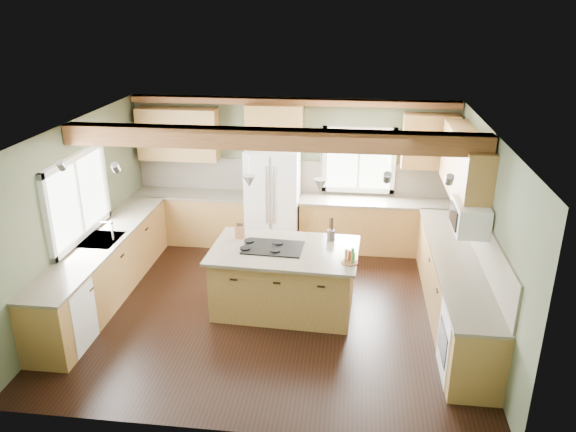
# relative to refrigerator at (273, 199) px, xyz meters

# --- Properties ---
(floor) EXTENTS (5.60, 5.60, 0.00)m
(floor) POSITION_rel_refrigerator_xyz_m (0.30, -2.12, -0.90)
(floor) COLOR black
(floor) RESTS_ON ground
(ceiling) EXTENTS (5.60, 5.60, 0.00)m
(ceiling) POSITION_rel_refrigerator_xyz_m (0.30, -2.12, 1.70)
(ceiling) COLOR silver
(ceiling) RESTS_ON wall_back
(wall_back) EXTENTS (5.60, 0.00, 5.60)m
(wall_back) POSITION_rel_refrigerator_xyz_m (0.30, 0.38, 0.40)
(wall_back) COLOR #49533B
(wall_back) RESTS_ON ground
(wall_left) EXTENTS (0.00, 5.00, 5.00)m
(wall_left) POSITION_rel_refrigerator_xyz_m (-2.50, -2.12, 0.40)
(wall_left) COLOR #49533B
(wall_left) RESTS_ON ground
(wall_right) EXTENTS (0.00, 5.00, 5.00)m
(wall_right) POSITION_rel_refrigerator_xyz_m (3.10, -2.12, 0.40)
(wall_right) COLOR #49533B
(wall_right) RESTS_ON ground
(ceiling_beam) EXTENTS (5.55, 0.26, 0.26)m
(ceiling_beam) POSITION_rel_refrigerator_xyz_m (0.30, -2.08, 1.57)
(ceiling_beam) COLOR #4E2A16
(ceiling_beam) RESTS_ON ceiling
(soffit_trim) EXTENTS (5.55, 0.20, 0.10)m
(soffit_trim) POSITION_rel_refrigerator_xyz_m (0.30, 0.28, 1.64)
(soffit_trim) COLOR #4E2A16
(soffit_trim) RESTS_ON ceiling
(backsplash_back) EXTENTS (5.58, 0.03, 0.58)m
(backsplash_back) POSITION_rel_refrigerator_xyz_m (0.30, 0.36, 0.31)
(backsplash_back) COLOR brown
(backsplash_back) RESTS_ON wall_back
(backsplash_right) EXTENTS (0.03, 3.70, 0.58)m
(backsplash_right) POSITION_rel_refrigerator_xyz_m (3.08, -2.07, 0.31)
(backsplash_right) COLOR brown
(backsplash_right) RESTS_ON wall_right
(base_cab_back_left) EXTENTS (2.02, 0.60, 0.88)m
(base_cab_back_left) POSITION_rel_refrigerator_xyz_m (-1.49, 0.08, -0.46)
(base_cab_back_left) COLOR brown
(base_cab_back_left) RESTS_ON floor
(counter_back_left) EXTENTS (2.06, 0.64, 0.04)m
(counter_back_left) POSITION_rel_refrigerator_xyz_m (-1.49, 0.08, 0.00)
(counter_back_left) COLOR #4E4539
(counter_back_left) RESTS_ON base_cab_back_left
(base_cab_back_right) EXTENTS (2.62, 0.60, 0.88)m
(base_cab_back_right) POSITION_rel_refrigerator_xyz_m (1.79, 0.08, -0.46)
(base_cab_back_right) COLOR brown
(base_cab_back_right) RESTS_ON floor
(counter_back_right) EXTENTS (2.66, 0.64, 0.04)m
(counter_back_right) POSITION_rel_refrigerator_xyz_m (1.79, 0.08, 0.00)
(counter_back_right) COLOR #4E4539
(counter_back_right) RESTS_ON base_cab_back_right
(base_cab_left) EXTENTS (0.60, 3.70, 0.88)m
(base_cab_left) POSITION_rel_refrigerator_xyz_m (-2.20, -2.07, -0.46)
(base_cab_left) COLOR brown
(base_cab_left) RESTS_ON floor
(counter_left) EXTENTS (0.64, 3.74, 0.04)m
(counter_left) POSITION_rel_refrigerator_xyz_m (-2.20, -2.07, 0.00)
(counter_left) COLOR #4E4539
(counter_left) RESTS_ON base_cab_left
(base_cab_right) EXTENTS (0.60, 3.70, 0.88)m
(base_cab_right) POSITION_rel_refrigerator_xyz_m (2.80, -2.07, -0.46)
(base_cab_right) COLOR brown
(base_cab_right) RESTS_ON floor
(counter_right) EXTENTS (0.64, 3.74, 0.04)m
(counter_right) POSITION_rel_refrigerator_xyz_m (2.80, -2.07, 0.00)
(counter_right) COLOR #4E4539
(counter_right) RESTS_ON base_cab_right
(upper_cab_back_left) EXTENTS (1.40, 0.35, 0.90)m
(upper_cab_back_left) POSITION_rel_refrigerator_xyz_m (-1.69, 0.21, 1.05)
(upper_cab_back_left) COLOR brown
(upper_cab_back_left) RESTS_ON wall_back
(upper_cab_over_fridge) EXTENTS (0.96, 0.35, 0.70)m
(upper_cab_over_fridge) POSITION_rel_refrigerator_xyz_m (-0.00, 0.21, 1.25)
(upper_cab_over_fridge) COLOR brown
(upper_cab_over_fridge) RESTS_ON wall_back
(upper_cab_right) EXTENTS (0.35, 2.20, 0.90)m
(upper_cab_right) POSITION_rel_refrigerator_xyz_m (2.92, -1.22, 1.05)
(upper_cab_right) COLOR brown
(upper_cab_right) RESTS_ON wall_right
(upper_cab_back_corner) EXTENTS (0.90, 0.35, 0.90)m
(upper_cab_back_corner) POSITION_rel_refrigerator_xyz_m (2.60, 0.21, 1.05)
(upper_cab_back_corner) COLOR brown
(upper_cab_back_corner) RESTS_ON wall_back
(window_left) EXTENTS (0.04, 1.60, 1.05)m
(window_left) POSITION_rel_refrigerator_xyz_m (-2.48, -2.07, 0.65)
(window_left) COLOR white
(window_left) RESTS_ON wall_left
(window_back) EXTENTS (1.10, 0.04, 1.00)m
(window_back) POSITION_rel_refrigerator_xyz_m (1.45, 0.36, 0.65)
(window_back) COLOR white
(window_back) RESTS_ON wall_back
(sink) EXTENTS (0.50, 0.65, 0.03)m
(sink) POSITION_rel_refrigerator_xyz_m (-2.20, -2.07, 0.01)
(sink) COLOR #262628
(sink) RESTS_ON counter_left
(faucet) EXTENTS (0.02, 0.02, 0.28)m
(faucet) POSITION_rel_refrigerator_xyz_m (-2.02, -2.07, 0.15)
(faucet) COLOR #B2B2B7
(faucet) RESTS_ON sink
(dishwasher) EXTENTS (0.60, 0.60, 0.84)m
(dishwasher) POSITION_rel_refrigerator_xyz_m (-2.19, -3.37, -0.47)
(dishwasher) COLOR white
(dishwasher) RESTS_ON floor
(oven) EXTENTS (0.60, 0.72, 0.84)m
(oven) POSITION_rel_refrigerator_xyz_m (2.79, -3.37, -0.47)
(oven) COLOR white
(oven) RESTS_ON floor
(microwave) EXTENTS (0.40, 0.70, 0.38)m
(microwave) POSITION_rel_refrigerator_xyz_m (2.88, -2.17, 0.65)
(microwave) COLOR white
(microwave) RESTS_ON wall_right
(pendant_left) EXTENTS (0.18, 0.18, 0.16)m
(pendant_left) POSITION_rel_refrigerator_xyz_m (-0.01, -2.06, 0.98)
(pendant_left) COLOR #B2B2B7
(pendant_left) RESTS_ON ceiling
(pendant_right) EXTENTS (0.18, 0.18, 0.16)m
(pendant_right) POSITION_rel_refrigerator_xyz_m (0.94, -2.10, 0.98)
(pendant_right) COLOR #B2B2B7
(pendant_right) RESTS_ON ceiling
(refrigerator) EXTENTS (0.90, 0.74, 1.80)m
(refrigerator) POSITION_rel_refrigerator_xyz_m (0.00, 0.00, 0.00)
(refrigerator) COLOR silver
(refrigerator) RESTS_ON floor
(island) EXTENTS (1.95, 1.25, 0.88)m
(island) POSITION_rel_refrigerator_xyz_m (0.46, -2.08, -0.46)
(island) COLOR brown
(island) RESTS_ON floor
(island_top) EXTENTS (2.09, 1.38, 0.04)m
(island_top) POSITION_rel_refrigerator_xyz_m (0.46, -2.08, 0.00)
(island_top) COLOR #4E4539
(island_top) RESTS_ON island
(cooktop) EXTENTS (0.85, 0.59, 0.02)m
(cooktop) POSITION_rel_refrigerator_xyz_m (0.30, -2.07, 0.03)
(cooktop) COLOR black
(cooktop) RESTS_ON island_top
(knife_block) EXTENTS (0.13, 0.11, 0.19)m
(knife_block) POSITION_rel_refrigerator_xyz_m (-0.23, -1.78, 0.11)
(knife_block) COLOR brown
(knife_block) RESTS_ON island_top
(utensil_crock) EXTENTS (0.12, 0.12, 0.15)m
(utensil_crock) POSITION_rel_refrigerator_xyz_m (1.09, -1.69, 0.10)
(utensil_crock) COLOR #484039
(utensil_crock) RESTS_ON island_top
(bottle_tray) EXTENTS (0.25, 0.25, 0.21)m
(bottle_tray) POSITION_rel_refrigerator_xyz_m (1.37, -2.40, 0.12)
(bottle_tray) COLOR brown
(bottle_tray) RESTS_ON island_top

